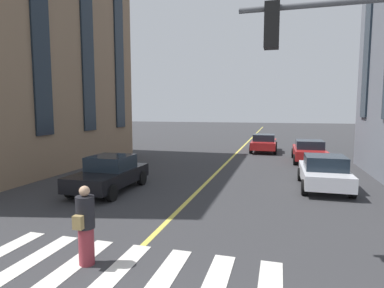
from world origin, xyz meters
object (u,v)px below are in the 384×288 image
object	(u,v)px
car_white_trailing	(324,172)
car_red_parked_b	(309,151)
car_red_mid	(264,143)
pedestrian_near	(85,226)
car_black_far	(110,173)

from	to	relation	value
car_white_trailing	car_red_parked_b	bearing A→B (deg)	0.00
car_red_mid	car_white_trailing	bearing A→B (deg)	-165.36
car_red_parked_b	pedestrian_near	bearing A→B (deg)	159.73
car_black_far	car_white_trailing	size ratio (longest dim) A/B	1.00
car_black_far	car_white_trailing	world-z (taller)	same
car_red_parked_b	car_red_mid	bearing A→B (deg)	34.90
car_white_trailing	car_red_mid	xyz separation A→B (m)	(11.30, 2.95, 0.00)
car_red_mid	car_red_parked_b	bearing A→B (deg)	-145.10
car_black_far	car_red_mid	xyz separation A→B (m)	(13.91, -5.41, 0.00)
car_red_parked_b	pedestrian_near	distance (m)	16.33
car_white_trailing	pedestrian_near	world-z (taller)	pedestrian_near
car_red_mid	pedestrian_near	bearing A→B (deg)	172.12
car_white_trailing	car_red_parked_b	world-z (taller)	car_white_trailing
car_red_parked_b	car_white_trailing	bearing A→B (deg)	180.00
car_red_mid	pedestrian_near	distance (m)	19.74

